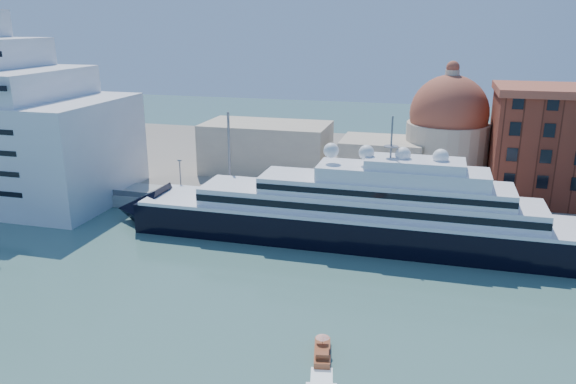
% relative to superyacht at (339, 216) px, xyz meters
% --- Properties ---
extents(ground, '(400.00, 400.00, 0.00)m').
position_rel_superyacht_xyz_m(ground, '(-4.11, -23.00, -4.58)').
color(ground, '#3D6A61').
rests_on(ground, ground).
extents(quay, '(180.00, 10.00, 2.50)m').
position_rel_superyacht_xyz_m(quay, '(-4.11, 11.00, -3.33)').
color(quay, gray).
rests_on(quay, ground).
extents(land, '(260.00, 72.00, 2.00)m').
position_rel_superyacht_xyz_m(land, '(-4.11, 52.00, -3.58)').
color(land, slate).
rests_on(land, ground).
extents(quay_fence, '(180.00, 0.10, 1.20)m').
position_rel_superyacht_xyz_m(quay_fence, '(-4.11, 6.50, -1.48)').
color(quay_fence, slate).
rests_on(quay_fence, quay).
extents(superyacht, '(88.77, 12.31, 26.53)m').
position_rel_superyacht_xyz_m(superyacht, '(0.00, 0.00, 0.00)').
color(superyacht, black).
rests_on(superyacht, ground).
extents(service_barge, '(11.33, 4.63, 2.49)m').
position_rel_superyacht_xyz_m(service_barge, '(-57.24, -1.91, -3.86)').
color(service_barge, white).
rests_on(service_barge, ground).
extents(water_taxi, '(2.89, 5.85, 2.66)m').
position_rel_superyacht_xyz_m(water_taxi, '(4.65, -36.32, -3.94)').
color(water_taxi, brown).
rests_on(water_taxi, ground).
extents(church, '(66.00, 18.00, 25.50)m').
position_rel_superyacht_xyz_m(church, '(2.28, 34.72, 6.33)').
color(church, beige).
rests_on(church, land).
extents(lamp_posts, '(120.80, 2.40, 18.00)m').
position_rel_superyacht_xyz_m(lamp_posts, '(-16.78, 9.27, 5.26)').
color(lamp_posts, slate).
rests_on(lamp_posts, quay).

